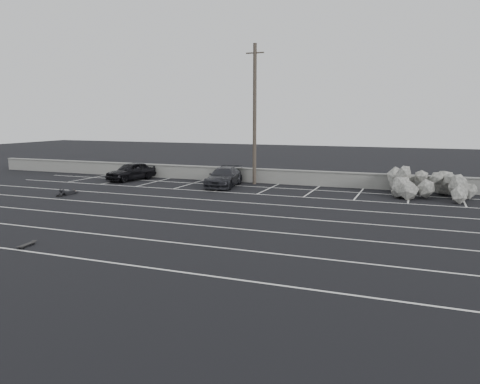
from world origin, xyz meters
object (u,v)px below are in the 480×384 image
at_px(riprap_pile, 422,187).
at_px(skateboard, 26,245).
at_px(car_right, 224,177).
at_px(person, 70,191).
at_px(trash_bin, 442,187).
at_px(car_left, 131,171).
at_px(utility_pole, 255,114).

distance_m(riprap_pile, skateboard, 22.38).
xyz_separation_m(car_right, person, (-7.80, -6.54, -0.45)).
bearing_deg(trash_bin, car_left, -175.75).
bearing_deg(car_right, utility_pole, 43.17).
relative_size(riprap_pile, skateboard, 6.73).
relative_size(car_left, skateboard, 5.06).
bearing_deg(skateboard, utility_pole, 75.52).
xyz_separation_m(car_right, utility_pole, (1.58, 1.92, 4.34)).
xyz_separation_m(car_right, riprap_pile, (12.96, 0.78, -0.09)).
bearing_deg(skateboard, car_right, 80.00).
xyz_separation_m(car_left, person, (0.14, -6.96, -0.49)).
distance_m(car_left, riprap_pile, 20.90).
xyz_separation_m(utility_pole, trash_bin, (12.53, 0.14, -4.56)).
distance_m(car_right, skateboard, 16.83).
distance_m(trash_bin, skateboard, 24.10).
height_order(car_right, utility_pole, utility_pole).
height_order(car_left, person, car_left).
relative_size(car_left, person, 1.91).
height_order(car_left, riprap_pile, car_left).
relative_size(trash_bin, skateboard, 1.07).
xyz_separation_m(car_left, trash_bin, (22.05, 1.64, -0.26)).
xyz_separation_m(trash_bin, skateboard, (-15.00, -18.86, -0.37)).
height_order(car_right, skateboard, car_right).
xyz_separation_m(car_left, riprap_pile, (20.90, 0.36, -0.13)).
bearing_deg(car_left, riprap_pile, 15.68).
distance_m(car_left, car_right, 7.95).
height_order(riprap_pile, person, riprap_pile).
distance_m(trash_bin, riprap_pile, 1.73).
relative_size(car_left, trash_bin, 4.73).
bearing_deg(car_right, riprap_pile, -3.89).
bearing_deg(car_left, person, -74.18).
xyz_separation_m(utility_pole, skateboard, (-2.46, -18.72, -4.93)).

